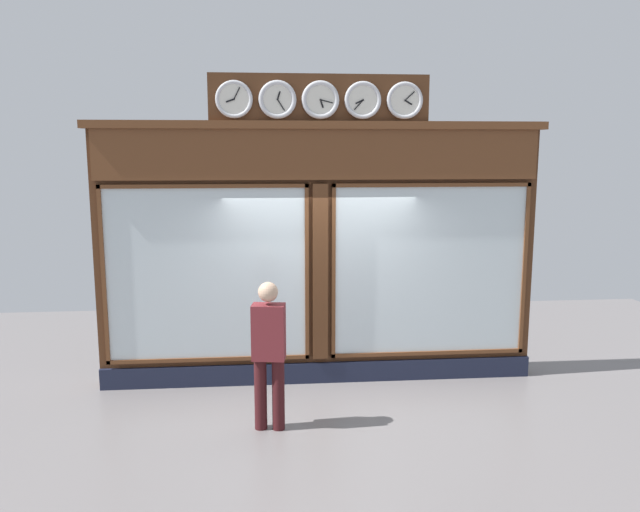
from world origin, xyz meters
name	(u,v)px	position (x,y,z in m)	size (l,w,h in m)	color
ground_plane	(348,492)	(0.00, 2.80, 0.00)	(14.00, 14.00, 0.00)	slate
shop_facade	(319,250)	(0.00, -0.12, 1.79)	(5.90, 0.42, 4.05)	#4C2B16
pedestrian	(269,349)	(0.69, 1.39, 0.93)	(0.39, 0.27, 1.69)	#3A1316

